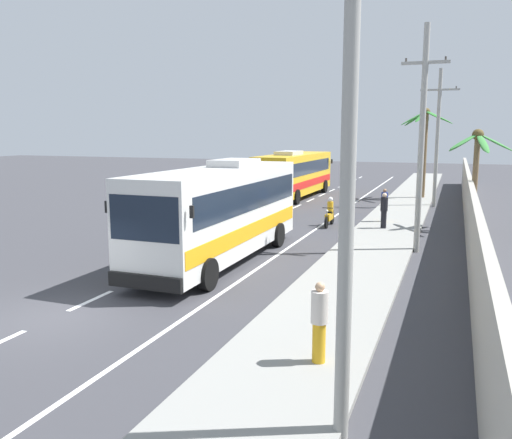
{
  "coord_description": "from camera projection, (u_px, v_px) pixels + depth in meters",
  "views": [
    {
      "loc": [
        9.88,
        -10.75,
        4.9
      ],
      "look_at": [
        2.99,
        7.4,
        1.7
      ],
      "focal_mm": 36.97,
      "sensor_mm": 36.0,
      "label": 1
    }
  ],
  "objects": [
    {
      "name": "pedestrian_far_walk",
      "position": [
        384.0,
        204.0,
        28.5
      ],
      "size": [
        0.36,
        0.36,
        1.78
      ],
      "rotation": [
        0.0,
        0.0,
        2.9
      ],
      "color": "gold",
      "rests_on": "sidewalk_kerb"
    },
    {
      "name": "utility_pole_far",
      "position": [
        437.0,
        136.0,
        34.5
      ],
      "size": [
        2.44,
        0.24,
        9.0
      ],
      "color": "#9E9E99",
      "rests_on": "ground"
    },
    {
      "name": "pedestrian_midwalk",
      "position": [
        319.0,
        321.0,
        10.94
      ],
      "size": [
        0.36,
        0.36,
        1.74
      ],
      "rotation": [
        0.0,
        0.0,
        0.44
      ],
      "color": "gold",
      "rests_on": "sidewalk_kerb"
    },
    {
      "name": "utility_pole_mid",
      "position": [
        422.0,
        137.0,
        21.16
      ],
      "size": [
        1.86,
        0.24,
        9.13
      ],
      "color": "#9E9E99",
      "rests_on": "ground"
    },
    {
      "name": "pedestrian_near_kerb",
      "position": [
        384.0,
        210.0,
        26.48
      ],
      "size": [
        0.36,
        0.36,
        1.79
      ],
      "rotation": [
        0.0,
        0.0,
        1.77
      ],
      "color": "black",
      "rests_on": "sidewalk_kerb"
    },
    {
      "name": "motorcycle_beside_bus",
      "position": [
        330.0,
        214.0,
        27.92
      ],
      "size": [
        0.56,
        1.96,
        1.55
      ],
      "color": "black",
      "rests_on": "ground"
    },
    {
      "name": "sidewalk_kerb",
      "position": [
        368.0,
        255.0,
        21.01
      ],
      "size": [
        3.2,
        90.0,
        0.14
      ],
      "primitive_type": "cube",
      "color": "gray",
      "rests_on": "ground"
    },
    {
      "name": "coach_bus_far_lane",
      "position": [
        295.0,
        173.0,
        39.96
      ],
      "size": [
        3.08,
        12.25,
        3.59
      ],
      "color": "gold",
      "rests_on": "ground"
    },
    {
      "name": "lane_markings",
      "position": [
        288.0,
        230.0,
        26.97
      ],
      "size": [
        3.46,
        71.0,
        0.01
      ],
      "color": "white",
      "rests_on": "ground"
    },
    {
      "name": "coach_bus_foreground",
      "position": [
        221.0,
        209.0,
        20.15
      ],
      "size": [
        2.99,
        10.78,
        3.86
      ],
      "color": "silver",
      "rests_on": "ground"
    },
    {
      "name": "palm_second",
      "position": [
        425.0,
        136.0,
        38.62
      ],
      "size": [
        3.69,
        3.75,
        6.69
      ],
      "color": "brown",
      "rests_on": "ground"
    },
    {
      "name": "palm_nearest",
      "position": [
        476.0,
        157.0,
        26.17
      ],
      "size": [
        3.11,
        3.19,
        5.09
      ],
      "color": "brown",
      "rests_on": "ground"
    },
    {
      "name": "ground_plane",
      "position": [
        55.0,
        317.0,
        14.17
      ],
      "size": [
        160.0,
        160.0,
        0.0
      ],
      "primitive_type": "plane",
      "color": "#3A3A3F"
    },
    {
      "name": "boundary_wall",
      "position": [
        470.0,
        216.0,
        23.18
      ],
      "size": [
        0.24,
        60.0,
        2.53
      ],
      "primitive_type": "cube",
      "color": "#9E998E",
      "rests_on": "ground"
    },
    {
      "name": "utility_pole_nearest",
      "position": [
        343.0,
        107.0,
        7.78
      ],
      "size": [
        3.95,
        0.24,
        9.92
      ],
      "color": "#9E9E99",
      "rests_on": "ground"
    }
  ]
}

